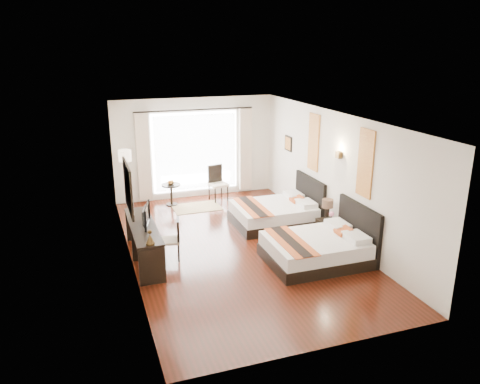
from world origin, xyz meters
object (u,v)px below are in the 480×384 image
object	(u,v)px
bed_far	(277,213)
desk_chair	(171,247)
vase	(331,217)
window_chair	(218,190)
fruit_bowl	(171,184)
side_table	(171,195)
table_lamp	(328,205)
console_desk	(144,242)
nightstand	(327,230)
television	(143,215)
floor_lamp	(125,160)
bed_near	(319,248)

from	to	relation	value
bed_far	desk_chair	distance (m)	3.01
vase	desk_chair	size ratio (longest dim) A/B	0.17
bed_far	window_chair	size ratio (longest dim) A/B	1.99
vase	fruit_bowl	distance (m)	4.55
side_table	vase	bearing A→B (deg)	-51.42
table_lamp	console_desk	bearing A→B (deg)	177.89
console_desk	side_table	size ratio (longest dim) A/B	3.76
nightstand	console_desk	distance (m)	4.02
television	floor_lamp	bearing A→B (deg)	14.31
bed_far	television	size ratio (longest dim) A/B	2.66
television	bed_far	bearing A→B (deg)	-58.74
bed_far	desk_chair	xyz separation A→B (m)	(-2.80, -1.10, -0.02)
desk_chair	floor_lamp	distance (m)	3.47
floor_lamp	fruit_bowl	world-z (taller)	floor_lamp
side_table	television	bearing A→B (deg)	-109.67
fruit_bowl	desk_chair	bearing A→B (deg)	-101.08
television	fruit_bowl	bearing A→B (deg)	-5.44
bed_far	fruit_bowl	bearing A→B (deg)	134.65
bed_far	window_chair	bearing A→B (deg)	110.74
fruit_bowl	television	bearing A→B (deg)	-109.69
vase	console_desk	xyz separation A→B (m)	(-4.02, 0.39, -0.19)
bed_near	fruit_bowl	size ratio (longest dim) A/B	9.95
bed_far	table_lamp	bearing A→B (deg)	-56.94
bed_near	side_table	world-z (taller)	bed_near
bed_far	window_chair	distance (m)	2.36
table_lamp	floor_lamp	xyz separation A→B (m)	(-4.03, 3.27, 0.60)
desk_chair	side_table	bearing A→B (deg)	-89.16
bed_far	console_desk	size ratio (longest dim) A/B	0.89
table_lamp	side_table	distance (m)	4.42
window_chair	television	bearing A→B (deg)	-47.49
table_lamp	floor_lamp	size ratio (longest dim) A/B	0.24
bed_far	side_table	distance (m)	3.08
television	window_chair	bearing A→B (deg)	-23.21
bed_near	fruit_bowl	distance (m)	4.86
bed_near	fruit_bowl	xyz separation A→B (m)	(-2.14, 4.35, 0.32)
television	desk_chair	xyz separation A→B (m)	(0.50, -0.09, -0.70)
table_lamp	window_chair	world-z (taller)	window_chair
nightstand	television	size ratio (longest dim) A/B	0.63
bed_near	bed_far	world-z (taller)	bed_near
nightstand	television	xyz separation A→B (m)	(-3.99, 0.23, 0.74)
fruit_bowl	bed_near	bearing A→B (deg)	-63.79
fruit_bowl	window_chair	xyz separation A→B (m)	(1.32, 0.02, -0.31)
table_lamp	desk_chair	size ratio (longest dim) A/B	0.46
console_desk	television	bearing A→B (deg)	-62.83
desk_chair	floor_lamp	size ratio (longest dim) A/B	0.53
vase	console_desk	distance (m)	4.04
bed_near	fruit_bowl	world-z (taller)	bed_near
side_table	fruit_bowl	distance (m)	0.32
bed_far	nightstand	bearing A→B (deg)	-60.78
bed_near	console_desk	xyz separation A→B (m)	(-3.30, 1.20, 0.09)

